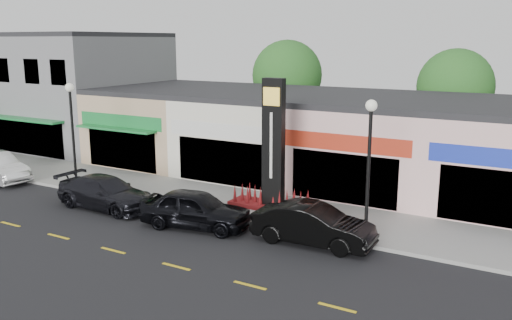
{
  "coord_description": "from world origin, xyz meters",
  "views": [
    {
      "loc": [
        14.24,
        -16.98,
        7.76
      ],
      "look_at": [
        2.21,
        4.0,
        2.41
      ],
      "focal_mm": 38.0,
      "sensor_mm": 36.0,
      "label": 1
    }
  ],
  "objects_px": {
    "pylon_sign": "(273,164)",
    "lamp_east_near": "(369,156)",
    "lamp_west_near": "(72,124)",
    "car_dark_sedan": "(106,193)",
    "car_black_conv": "(313,225)",
    "car_black_sedan": "(196,209)"
  },
  "relations": [
    {
      "from": "pylon_sign",
      "to": "car_dark_sedan",
      "type": "xyz_separation_m",
      "value": [
        -7.1,
        -3.42,
        -1.53
      ]
    },
    {
      "from": "lamp_east_near",
      "to": "car_black_sedan",
      "type": "bearing_deg",
      "value": -165.11
    },
    {
      "from": "car_dark_sedan",
      "to": "car_black_sedan",
      "type": "xyz_separation_m",
      "value": [
        5.27,
        -0.1,
        0.07
      ]
    },
    {
      "from": "lamp_west_near",
      "to": "car_dark_sedan",
      "type": "height_order",
      "value": "lamp_west_near"
    },
    {
      "from": "car_black_conv",
      "to": "car_black_sedan",
      "type": "bearing_deg",
      "value": 95.95
    },
    {
      "from": "pylon_sign",
      "to": "lamp_east_near",
      "type": "bearing_deg",
      "value": -18.75
    },
    {
      "from": "lamp_east_near",
      "to": "lamp_west_near",
      "type": "bearing_deg",
      "value": 180.0
    },
    {
      "from": "car_dark_sedan",
      "to": "lamp_west_near",
      "type": "bearing_deg",
      "value": 67.45
    },
    {
      "from": "lamp_west_near",
      "to": "lamp_east_near",
      "type": "height_order",
      "value": "same"
    },
    {
      "from": "lamp_west_near",
      "to": "car_black_conv",
      "type": "relative_size",
      "value": 1.15
    },
    {
      "from": "car_black_sedan",
      "to": "lamp_east_near",
      "type": "bearing_deg",
      "value": -85.1
    },
    {
      "from": "car_black_sedan",
      "to": "car_black_conv",
      "type": "distance_m",
      "value": 5.15
    },
    {
      "from": "car_dark_sedan",
      "to": "car_black_conv",
      "type": "relative_size",
      "value": 1.08
    },
    {
      "from": "car_black_sedan",
      "to": "lamp_west_near",
      "type": "bearing_deg",
      "value": 68.8
    },
    {
      "from": "pylon_sign",
      "to": "car_black_conv",
      "type": "bearing_deg",
      "value": -40.75
    },
    {
      "from": "car_dark_sedan",
      "to": "car_black_conv",
      "type": "xyz_separation_m",
      "value": [
        10.37,
        0.6,
        0.04
      ]
    },
    {
      "from": "lamp_west_near",
      "to": "lamp_east_near",
      "type": "relative_size",
      "value": 1.0
    },
    {
      "from": "car_dark_sedan",
      "to": "car_black_conv",
      "type": "distance_m",
      "value": 10.39
    },
    {
      "from": "lamp_east_near",
      "to": "car_black_sedan",
      "type": "height_order",
      "value": "lamp_east_near"
    },
    {
      "from": "car_dark_sedan",
      "to": "pylon_sign",
      "type": "bearing_deg",
      "value": -63.05
    },
    {
      "from": "lamp_east_near",
      "to": "car_dark_sedan",
      "type": "distance_m",
      "value": 12.52
    },
    {
      "from": "lamp_west_near",
      "to": "car_dark_sedan",
      "type": "relative_size",
      "value": 1.06
    }
  ]
}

